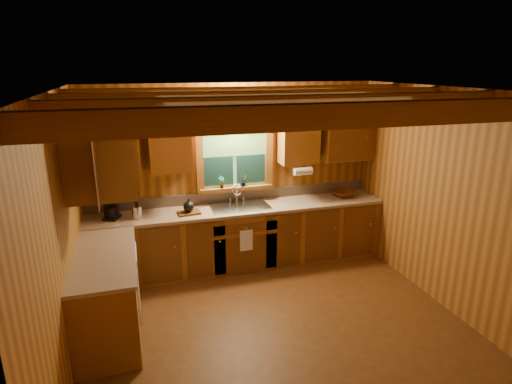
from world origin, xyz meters
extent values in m
plane|color=#583415|center=(0.00, 0.00, 0.00)|extent=(4.20, 4.20, 0.00)
plane|color=brown|center=(0.00, 0.00, 2.60)|extent=(4.20, 4.20, 0.00)
plane|color=brown|center=(0.00, 1.90, 1.30)|extent=(4.20, 0.00, 4.20)
plane|color=brown|center=(0.00, -1.90, 1.30)|extent=(4.20, 0.00, 4.20)
plane|color=brown|center=(-2.10, 0.00, 1.30)|extent=(0.00, 3.80, 3.80)
plane|color=brown|center=(2.10, 0.00, 1.30)|extent=(0.00, 3.80, 3.80)
cube|color=brown|center=(0.00, -1.20, 2.49)|extent=(4.20, 0.14, 0.18)
cube|color=brown|center=(0.00, -0.40, 2.49)|extent=(4.20, 0.14, 0.18)
cube|color=brown|center=(0.00, 0.40, 2.49)|extent=(4.20, 0.14, 0.18)
cube|color=brown|center=(0.00, 1.20, 2.49)|extent=(4.20, 0.14, 0.18)
cube|color=brown|center=(0.00, 1.59, 0.43)|extent=(4.20, 0.62, 0.86)
cube|color=brown|center=(-1.79, 0.48, 0.43)|extent=(0.62, 1.60, 0.86)
cube|color=tan|center=(0.00, 1.59, 0.88)|extent=(4.20, 0.66, 0.04)
cube|color=tan|center=(-1.78, 0.48, 0.88)|extent=(0.64, 1.60, 0.04)
cube|color=tan|center=(0.00, 1.89, 0.98)|extent=(4.20, 0.02, 0.16)
cube|color=white|center=(-1.47, 0.68, 0.43)|extent=(0.02, 0.60, 0.80)
cube|color=brown|center=(-1.70, 1.73, 1.84)|extent=(0.78, 0.34, 0.78)
cube|color=brown|center=(-0.92, 1.73, 1.84)|extent=(0.55, 0.34, 0.78)
cube|color=brown|center=(0.92, 1.73, 1.84)|extent=(0.55, 0.34, 0.78)
cube|color=brown|center=(1.70, 1.73, 1.84)|extent=(0.78, 0.34, 0.78)
cube|color=brown|center=(-1.93, 0.68, 1.84)|extent=(0.34, 1.10, 0.78)
cube|color=brown|center=(0.00, 1.86, 2.00)|extent=(1.12, 0.08, 0.10)
cube|color=brown|center=(0.00, 1.86, 1.10)|extent=(1.12, 0.08, 0.10)
cube|color=brown|center=(-0.51, 1.86, 1.55)|extent=(0.10, 0.08, 0.80)
cube|color=brown|center=(0.51, 1.86, 1.55)|extent=(0.10, 0.08, 0.80)
cube|color=#467732|center=(0.00, 1.90, 1.55)|extent=(0.92, 0.01, 0.80)
cube|color=#11312F|center=(-0.24, 1.87, 1.37)|extent=(0.42, 0.02, 0.42)
cube|color=#11312F|center=(0.24, 1.87, 1.37)|extent=(0.42, 0.02, 0.42)
cylinder|color=black|center=(0.00, 1.87, 1.57)|extent=(0.92, 0.01, 0.01)
cube|color=brown|center=(0.00, 1.82, 1.12)|extent=(1.06, 0.14, 0.04)
cylinder|color=black|center=(0.00, 1.86, 2.23)|extent=(0.08, 0.03, 0.08)
cylinder|color=black|center=(-0.10, 1.80, 2.23)|extent=(0.09, 0.17, 0.08)
cylinder|color=black|center=(0.10, 1.80, 2.23)|extent=(0.09, 0.17, 0.08)
sphere|color=#FFE0A5|center=(-0.16, 1.74, 2.16)|extent=(0.13, 0.13, 0.13)
sphere|color=#FFE0A5|center=(0.16, 1.74, 2.16)|extent=(0.13, 0.13, 0.13)
cylinder|color=white|center=(0.92, 1.53, 1.37)|extent=(0.27, 0.11, 0.11)
cube|color=white|center=(0.00, 1.26, 0.52)|extent=(0.18, 0.01, 0.30)
cube|color=silver|center=(0.00, 1.60, 0.91)|extent=(0.82, 0.48, 0.02)
cube|color=#262628|center=(-0.19, 1.60, 0.84)|extent=(0.34, 0.40, 0.14)
cube|color=#262628|center=(0.19, 1.60, 0.84)|extent=(0.34, 0.40, 0.14)
cylinder|color=silver|center=(0.00, 1.78, 1.01)|extent=(0.04, 0.04, 0.22)
torus|color=silver|center=(0.00, 1.72, 1.12)|extent=(0.16, 0.02, 0.16)
cube|color=black|center=(-1.73, 1.60, 0.91)|extent=(0.18, 0.21, 0.03)
cube|color=black|center=(-1.73, 1.67, 1.07)|extent=(0.18, 0.08, 0.29)
cube|color=black|center=(-1.73, 1.59, 1.19)|extent=(0.18, 0.19, 0.04)
cylinder|color=black|center=(-1.73, 1.58, 1.00)|extent=(0.11, 0.11, 0.13)
cylinder|color=silver|center=(-1.41, 1.54, 0.98)|extent=(0.13, 0.13, 0.16)
cylinder|color=black|center=(-1.43, 1.53, 1.14)|extent=(0.03, 0.04, 0.23)
cylinder|color=black|center=(-1.41, 1.54, 1.14)|extent=(0.01, 0.01, 0.23)
cylinder|color=black|center=(-1.39, 1.55, 1.14)|extent=(0.03, 0.04, 0.23)
cylinder|color=black|center=(-1.38, 1.56, 1.14)|extent=(0.05, 0.06, 0.23)
cube|color=#5D3514|center=(-0.73, 1.52, 0.91)|extent=(0.31, 0.24, 0.03)
sphere|color=black|center=(-0.73, 1.52, 1.00)|extent=(0.15, 0.15, 0.15)
cylinder|color=black|center=(-0.73, 1.52, 1.09)|extent=(0.02, 0.02, 0.04)
imported|color=#48230C|center=(1.65, 1.62, 0.94)|extent=(0.43, 0.43, 0.09)
imported|color=#5D3514|center=(-0.22, 1.79, 1.23)|extent=(0.11, 0.09, 0.18)
imported|color=#5D3514|center=(0.11, 1.80, 1.22)|extent=(0.11, 0.10, 0.17)
camera|label=1|loc=(-1.41, -3.92, 2.83)|focal=29.70mm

